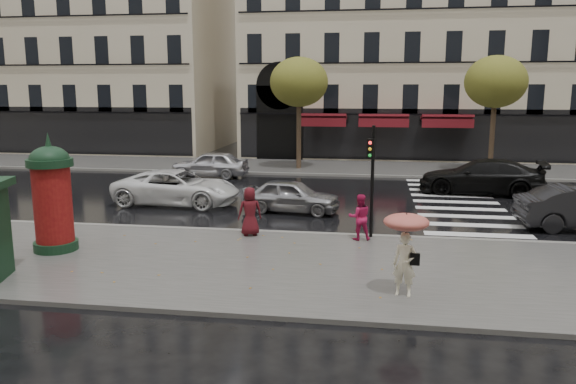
% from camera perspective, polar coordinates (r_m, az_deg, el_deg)
% --- Properties ---
extents(ground, '(160.00, 160.00, 0.00)m').
position_cam_1_polar(ground, '(15.98, -0.43, -7.22)').
color(ground, black).
rests_on(ground, ground).
extents(near_sidewalk, '(90.00, 7.00, 0.12)m').
position_cam_1_polar(near_sidewalk, '(15.49, -0.73, -7.57)').
color(near_sidewalk, '#474744').
rests_on(near_sidewalk, ground).
extents(far_sidewalk, '(90.00, 6.00, 0.12)m').
position_cam_1_polar(far_sidewalk, '(34.45, 4.62, 2.49)').
color(far_sidewalk, '#474744').
rests_on(far_sidewalk, ground).
extents(near_kerb, '(90.00, 0.25, 0.14)m').
position_cam_1_polar(near_kerb, '(18.81, 1.03, -4.26)').
color(near_kerb, slate).
rests_on(near_kerb, ground).
extents(far_kerb, '(90.00, 0.25, 0.14)m').
position_cam_1_polar(far_kerb, '(31.49, 4.21, 1.75)').
color(far_kerb, slate).
rests_on(far_kerb, ground).
extents(zebra_crossing, '(3.60, 11.75, 0.01)m').
position_cam_1_polar(zebra_crossing, '(25.35, 16.67, -0.97)').
color(zebra_crossing, silver).
rests_on(zebra_crossing, ground).
extents(bldg_far_corner, '(26.00, 14.00, 22.90)m').
position_cam_1_polar(bldg_far_corner, '(45.62, 13.86, 18.38)').
color(bldg_far_corner, '#B7A88C').
rests_on(bldg_far_corner, ground).
extents(bldg_far_left, '(24.00, 14.00, 22.90)m').
position_cam_1_polar(bldg_far_left, '(51.62, -20.53, 17.08)').
color(bldg_far_left, '#B7A88C').
rests_on(bldg_far_left, ground).
extents(tree_far_left, '(3.40, 3.40, 6.64)m').
position_cam_1_polar(tree_far_left, '(33.32, 1.12, 11.06)').
color(tree_far_left, '#38281C').
rests_on(tree_far_left, ground).
extents(tree_far_right, '(3.40, 3.40, 6.64)m').
position_cam_1_polar(tree_far_right, '(33.67, 20.34, 10.41)').
color(tree_far_right, '#38281C').
rests_on(tree_far_right, ground).
extents(woman_umbrella, '(1.04, 1.04, 2.00)m').
position_cam_1_polar(woman_umbrella, '(13.16, 11.87, -4.83)').
color(woman_umbrella, '#F5EBCA').
rests_on(woman_umbrella, near_sidewalk).
extents(woman_red, '(0.81, 0.69, 1.47)m').
position_cam_1_polar(woman_red, '(17.89, 7.28, -2.54)').
color(woman_red, '#BA164A').
rests_on(woman_red, near_sidewalk).
extents(man_burgundy, '(0.91, 0.76, 1.59)m').
position_cam_1_polar(man_burgundy, '(18.30, -3.89, -1.98)').
color(man_burgundy, '#4B0F15').
rests_on(man_burgundy, near_sidewalk).
extents(morris_column, '(1.30, 1.30, 3.50)m').
position_cam_1_polar(morris_column, '(17.82, -22.84, -0.24)').
color(morris_column, black).
rests_on(morris_column, near_sidewalk).
extents(traffic_light, '(0.27, 0.35, 3.60)m').
position_cam_1_polar(traffic_light, '(17.94, 8.51, 2.18)').
color(traffic_light, black).
rests_on(traffic_light, near_sidewalk).
extents(car_silver, '(4.03, 2.07, 1.31)m').
position_cam_1_polar(car_silver, '(22.24, 0.35, -0.38)').
color(car_silver, '#9A9A9E').
rests_on(car_silver, ground).
extents(car_white, '(5.38, 2.65, 1.47)m').
position_cam_1_polar(car_white, '(24.10, -11.21, 0.45)').
color(car_white, white).
rests_on(car_white, ground).
extents(car_black, '(5.83, 2.94, 1.62)m').
position_cam_1_polar(car_black, '(27.54, 19.04, 1.49)').
color(car_black, black).
rests_on(car_black, ground).
extents(car_far_silver, '(4.25, 1.74, 1.44)m').
position_cam_1_polar(car_far_silver, '(31.23, -7.95, 2.81)').
color(car_far_silver, silver).
rests_on(car_far_silver, ground).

